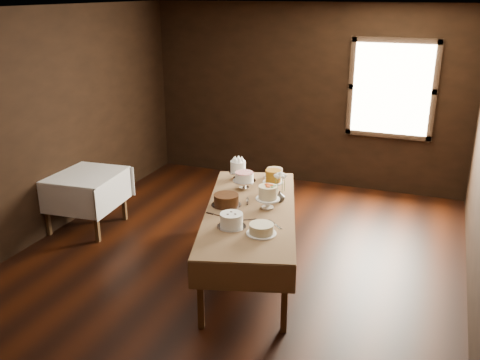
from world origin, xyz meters
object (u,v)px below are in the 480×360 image
cake_swirl (231,221)px  cake_cream (261,229)px  side_table (84,180)px  cake_meringue (238,170)px  cake_lattice (244,181)px  cake_flowers (268,198)px  cake_caramel (273,182)px  display_table (250,213)px  flower_vase (280,196)px  cake_server_d (273,201)px  cake_server_b (278,226)px  cake_server_e (219,216)px  cake_speckled (275,173)px  cake_server_a (250,220)px  cake_server_c (248,199)px  cake_chocolate (226,200)px

cake_swirl → cake_cream: bearing=-6.7°
side_table → cake_meringue: cake_meringue is taller
cake_meringue → cake_lattice: (0.19, -0.29, -0.02)m
cake_flowers → cake_swirl: 0.62m
cake_lattice → cake_caramel: cake_caramel is taller
display_table → flower_vase: 0.41m
cake_meringue → flower_vase: (0.71, -0.53, -0.05)m
cake_server_d → cake_server_b: bearing=-143.6°
cake_swirl → cake_cream: cake_swirl is taller
cake_server_e → cake_swirl: bearing=-33.3°
cake_speckled → cake_server_e: (-0.17, -1.35, -0.05)m
cake_server_a → cake_server_d: same height
cake_server_a → cake_swirl: bearing=-148.3°
cake_server_a → cake_server_c: bearing=79.8°
cake_server_d → flower_vase: size_ratio=1.95×
side_table → cake_server_a: 2.56m
cake_server_a → cake_server_b: (0.32, -0.05, 0.00)m
cake_lattice → cake_cream: 1.25m
side_table → cake_server_a: cake_server_a is taller
side_table → cake_server_c: 2.28m
cake_cream → cake_server_e: bearing=156.0°
cake_chocolate → cake_server_c: cake_chocolate is taller
cake_flowers → cake_server_c: 0.35m
cake_chocolate → flower_vase: cake_chocolate is taller
display_table → cake_server_a: 0.30m
cake_server_c → cake_meringue: bearing=10.6°
cake_flowers → flower_vase: (0.06, 0.23, -0.06)m
cake_speckled → cake_chocolate: cake_chocolate is taller
side_table → cake_flowers: (2.56, -0.21, 0.20)m
side_table → cake_server_d: size_ratio=4.00×
cake_chocolate → cake_flowers: (0.44, 0.10, 0.05)m
cake_swirl → side_table: bearing=161.4°
cake_caramel → cake_flowers: (0.10, -0.50, -0.00)m
cake_server_d → cake_server_c: bearing=117.9°
display_table → cake_server_c: 0.27m
cake_meringue → cake_server_d: cake_meringue is taller
cake_server_d → cake_server_a: bearing=-171.6°
cake_lattice → cake_chocolate: cake_lattice is taller
display_table → cake_speckled: 1.05m
cake_swirl → cake_cream: 0.33m
cake_speckled → flower_vase: 0.79m
cake_caramel → cake_server_b: size_ratio=1.15×
cake_chocolate → cake_server_d: size_ratio=1.38×
cake_caramel → cake_server_b: 0.98m
cake_caramel → display_table: bearing=-96.6°
cake_chocolate → cake_cream: cake_chocolate is taller
cake_caramel → cake_swirl: size_ratio=0.95×
cake_meringue → flower_vase: cake_meringue is taller
cake_server_b → flower_vase: flower_vase is taller
cake_swirl → flower_vase: (0.24, 0.82, -0.01)m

